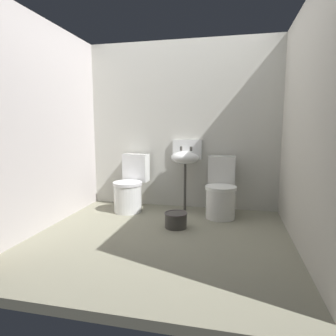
{
  "coord_description": "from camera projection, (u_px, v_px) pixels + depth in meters",
  "views": [
    {
      "loc": [
        0.73,
        -2.95,
        1.18
      ],
      "look_at": [
        0.0,
        0.3,
        0.7
      ],
      "focal_mm": 31.02,
      "sensor_mm": 36.0,
      "label": 1
    }
  ],
  "objects": [
    {
      "name": "toilet_left",
      "position": [
        130.0,
        188.0,
        4.09
      ],
      "size": [
        0.43,
        0.62,
        0.78
      ],
      "rotation": [
        0.0,
        0.0,
        3.06
      ],
      "color": "white",
      "rests_on": "ground"
    },
    {
      "name": "ground_plane",
      "position": [
        162.0,
        238.0,
        3.18
      ],
      "size": [
        3.13,
        2.78,
        0.08
      ],
      "primitive_type": "cube",
      "color": "gray"
    },
    {
      "name": "wall_back",
      "position": [
        182.0,
        126.0,
        4.21
      ],
      "size": [
        3.13,
        0.1,
        2.37
      ],
      "primitive_type": "cube",
      "color": "beige",
      "rests_on": "ground"
    },
    {
      "name": "bucket",
      "position": [
        176.0,
        220.0,
        3.4
      ],
      "size": [
        0.27,
        0.27,
        0.18
      ],
      "color": "#403D39",
      "rests_on": "ground"
    },
    {
      "name": "wall_right",
      "position": [
        306.0,
        126.0,
        2.8
      ],
      "size": [
        0.1,
        2.58,
        2.37
      ],
      "primitive_type": "cube",
      "color": "beige",
      "rests_on": "ground"
    },
    {
      "name": "toilet_right",
      "position": [
        221.0,
        192.0,
        3.82
      ],
      "size": [
        0.41,
        0.6,
        0.78
      ],
      "rotation": [
        0.0,
        0.0,
        3.17
      ],
      "color": "white",
      "rests_on": "ground"
    },
    {
      "name": "sink",
      "position": [
        186.0,
        157.0,
        4.04
      ],
      "size": [
        0.42,
        0.35,
        0.99
      ],
      "color": "#403D39",
      "rests_on": "ground"
    },
    {
      "name": "wall_left",
      "position": [
        47.0,
        126.0,
        3.41
      ],
      "size": [
        0.1,
        2.58,
        2.37
      ],
      "primitive_type": "cube",
      "color": "beige",
      "rests_on": "ground"
    }
  ]
}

